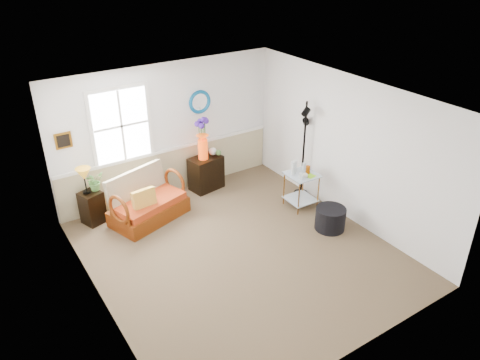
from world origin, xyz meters
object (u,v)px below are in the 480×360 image
cabinet (206,173)px  floor_lamp (304,150)px  lamp_stand (92,207)px  ottoman (330,219)px  side_table (301,190)px  loveseat (148,198)px

cabinet → floor_lamp: 2.02m
lamp_stand → ottoman: (3.42, -2.49, -0.10)m
side_table → loveseat: bearing=155.8°
floor_lamp → cabinet: bearing=125.6°
lamp_stand → ottoman: lamp_stand is taller
loveseat → side_table: size_ratio=1.97×
side_table → cabinet: bearing=125.6°
cabinet → loveseat: bearing=-172.5°
loveseat → lamp_stand: size_ratio=2.22×
loveseat → ottoman: bearing=-56.6°
cabinet → side_table: size_ratio=1.01×
ottoman → floor_lamp: bearing=73.0°
ottoman → side_table: bearing=86.0°
lamp_stand → cabinet: bearing=-0.1°
cabinet → side_table: cabinet is taller
loveseat → floor_lamp: floor_lamp is taller
cabinet → floor_lamp: size_ratio=0.36×
loveseat → lamp_stand: bearing=135.7°
floor_lamp → lamp_stand: bearing=147.6°
side_table → floor_lamp: size_ratio=0.35×
loveseat → floor_lamp: (2.91, -0.80, 0.52)m
loveseat → side_table: loveseat is taller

